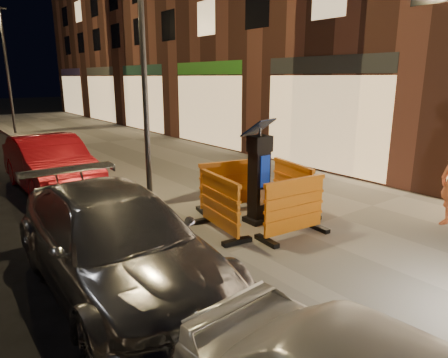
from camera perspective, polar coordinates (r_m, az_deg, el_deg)
ground_plane at (r=6.66m, az=-0.27°, el=-11.99°), size 120.00×120.00×0.00m
sidewalk at (r=8.63m, az=15.93°, el=-5.71°), size 6.00×60.00×0.15m
kerb at (r=6.63m, az=-0.27°, el=-11.41°), size 0.30×60.00×0.15m
parking_kiosk at (r=7.79m, az=5.02°, el=0.62°), size 0.70×0.70×1.93m
barrier_front at (r=7.26m, az=10.00°, el=-4.08°), size 1.42×0.68×1.08m
barrier_back at (r=8.60m, az=0.71°, el=-0.94°), size 1.47×0.86×1.08m
barrier_kerbside at (r=7.32m, az=-0.58°, el=-3.69°), size 0.75×1.44×1.08m
barrier_bldgside at (r=8.54m, az=9.69°, el=-1.24°), size 0.84×1.47×1.08m
car_silver at (r=6.19m, az=-14.69°, el=-14.67°), size 2.11×4.93×1.41m
car_red at (r=11.65m, az=-23.18°, el=-1.51°), size 1.57×4.42×1.45m
street_lamp_mid at (r=8.67m, az=-11.38°, el=15.38°), size 0.12×0.12×6.00m
street_lamp_far at (r=23.09m, az=-28.51°, el=13.19°), size 0.12×0.12×6.00m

